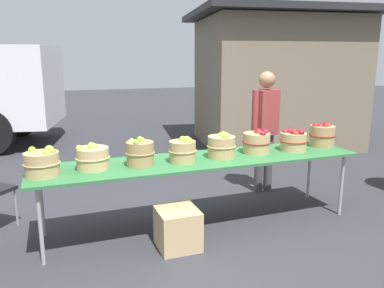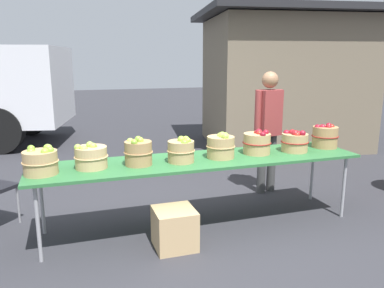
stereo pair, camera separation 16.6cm
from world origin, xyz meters
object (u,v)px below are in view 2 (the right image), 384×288
at_px(apple_basket_red_0, 257,143).
at_px(vendor_adult, 268,123).
at_px(apple_basket_green_2, 138,152).
at_px(produce_crate, 175,228).
at_px(apple_basket_green_4, 221,146).
at_px(apple_basket_green_3, 181,151).
at_px(apple_basket_red_1, 295,141).
at_px(apple_basket_red_2, 325,136).
at_px(market_table, 201,162).
at_px(apple_basket_green_0, 41,161).
at_px(apple_basket_green_1, 91,157).

bearing_deg(apple_basket_red_0, vendor_adult, 53.30).
distance_m(apple_basket_green_2, produce_crate, 0.83).
distance_m(apple_basket_green_2, apple_basket_green_4, 0.89).
bearing_deg(apple_basket_green_3, vendor_adult, 28.96).
relative_size(apple_basket_green_2, apple_basket_green_4, 0.94).
xyz_separation_m(apple_basket_green_4, apple_basket_red_1, (0.91, 0.00, -0.01)).
bearing_deg(apple_basket_green_4, apple_basket_red_2, 3.29).
height_order(apple_basket_green_2, apple_basket_green_3, apple_basket_green_2).
bearing_deg(produce_crate, apple_basket_green_3, 63.56).
distance_m(apple_basket_green_2, apple_basket_red_1, 1.81).
bearing_deg(apple_basket_red_2, apple_basket_green_3, -176.38).
bearing_deg(market_table, apple_basket_red_1, -0.48).
xyz_separation_m(apple_basket_red_0, apple_basket_red_1, (0.46, -0.04, -0.01)).
xyz_separation_m(market_table, apple_basket_green_0, (-1.58, -0.06, 0.15)).
xyz_separation_m(market_table, apple_basket_green_2, (-0.67, -0.02, 0.16)).
height_order(apple_basket_green_4, apple_basket_red_0, apple_basket_green_4).
relative_size(market_table, apple_basket_green_1, 10.68).
relative_size(apple_basket_green_1, apple_basket_green_2, 1.11).
bearing_deg(apple_basket_red_0, produce_crate, -158.07).
distance_m(apple_basket_green_2, apple_basket_green_3, 0.44).
distance_m(apple_basket_red_0, apple_basket_red_2, 0.93).
xyz_separation_m(apple_basket_red_0, vendor_adult, (0.54, 0.72, 0.09)).
height_order(market_table, produce_crate, market_table).
distance_m(apple_basket_green_1, apple_basket_green_3, 0.90).
distance_m(apple_basket_green_0, apple_basket_green_1, 0.46).
xyz_separation_m(apple_basket_red_2, produce_crate, (-2.01, -0.47, -0.69)).
relative_size(apple_basket_red_0, apple_basket_red_2, 1.02).
bearing_deg(market_table, apple_basket_green_0, -177.87).
height_order(apple_basket_green_1, apple_basket_green_3, apple_basket_green_3).
bearing_deg(apple_basket_green_3, market_table, 12.06).
xyz_separation_m(apple_basket_red_1, apple_basket_red_2, (0.47, 0.08, 0.02)).
bearing_deg(market_table, apple_basket_green_4, -3.12).
height_order(apple_basket_green_2, apple_basket_red_1, apple_basket_green_2).
relative_size(apple_basket_red_2, vendor_adult, 0.19).
height_order(market_table, apple_basket_green_1, apple_basket_green_1).
bearing_deg(market_table, apple_basket_red_0, 2.60).
height_order(market_table, apple_basket_red_0, apple_basket_red_0).
distance_m(market_table, produce_crate, 0.78).
bearing_deg(apple_basket_green_3, apple_basket_red_2, 3.62).
bearing_deg(apple_basket_green_4, apple_basket_green_0, -178.52).
xyz_separation_m(apple_basket_red_2, vendor_adult, (-0.39, 0.68, 0.08)).
bearing_deg(market_table, vendor_adult, 31.70).
height_order(apple_basket_green_0, apple_basket_green_3, apple_basket_green_0).
bearing_deg(apple_basket_red_1, market_table, 179.52).
bearing_deg(apple_basket_green_2, apple_basket_green_1, 176.48).
height_order(apple_basket_red_0, apple_basket_red_1, apple_basket_red_0).
xyz_separation_m(apple_basket_green_4, produce_crate, (-0.63, -0.39, -0.69)).
height_order(apple_basket_green_2, vendor_adult, vendor_adult).
distance_m(apple_basket_green_2, apple_basket_red_2, 2.28).
xyz_separation_m(market_table, apple_basket_green_4, (0.22, -0.01, 0.16)).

